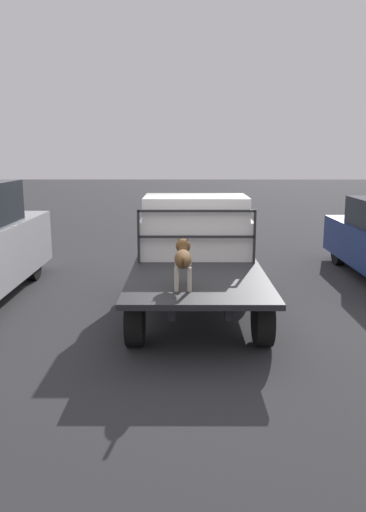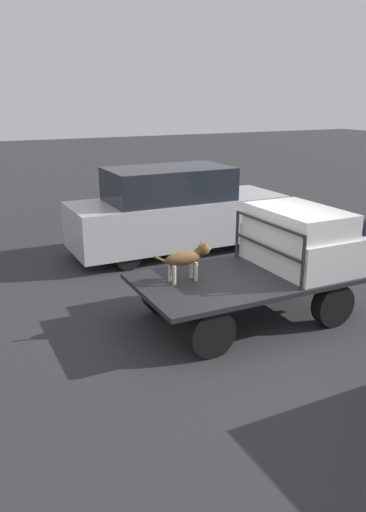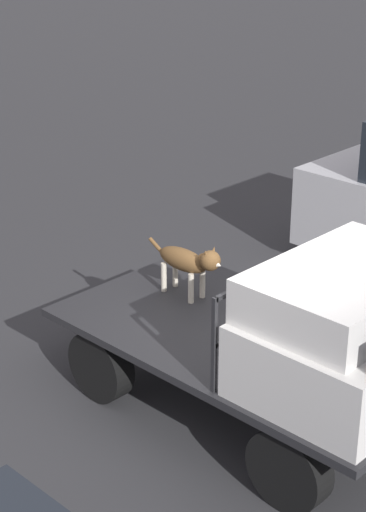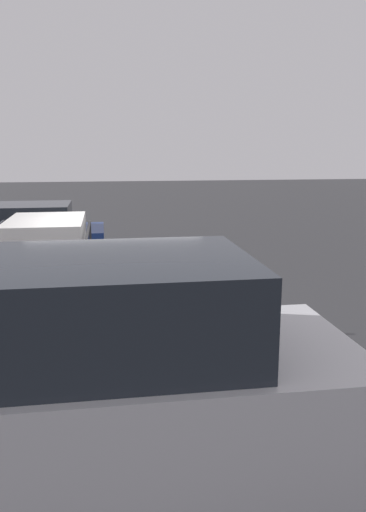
# 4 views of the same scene
# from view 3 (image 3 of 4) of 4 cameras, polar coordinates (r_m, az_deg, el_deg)

# --- Properties ---
(ground_plane) EXTENTS (80.00, 80.00, 0.00)m
(ground_plane) POSITION_cam_3_polar(r_m,az_deg,el_deg) (8.75, 4.28, -10.02)
(ground_plane) COLOR #2D2D30
(flatbed_truck) EXTENTS (3.84, 2.09, 0.81)m
(flatbed_truck) POSITION_cam_3_polar(r_m,az_deg,el_deg) (8.43, 4.40, -6.65)
(flatbed_truck) COLOR black
(flatbed_truck) RESTS_ON ground
(truck_cab) EXTENTS (1.39, 1.97, 1.07)m
(truck_cab) POSITION_cam_3_polar(r_m,az_deg,el_deg) (7.51, 11.28, -4.81)
(truck_cab) COLOR silver
(truck_cab) RESTS_ON flatbed_truck
(truck_headboard) EXTENTS (0.04, 1.97, 0.90)m
(truck_headboard) POSITION_cam_3_polar(r_m,az_deg,el_deg) (7.83, 6.86, -2.51)
(truck_headboard) COLOR #232326
(truck_headboard) RESTS_ON flatbed_truck
(dog) EXTENTS (1.04, 0.24, 0.65)m
(dog) POSITION_cam_3_polar(r_m,az_deg,el_deg) (8.90, 0.43, -0.38)
(dog) COLOR beige
(dog) RESTS_ON flatbed_truck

